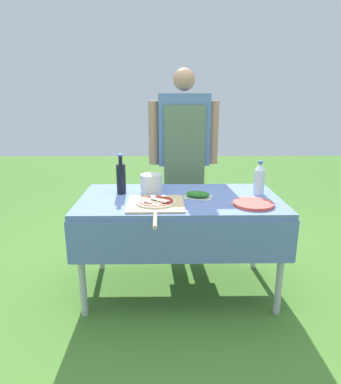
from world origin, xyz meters
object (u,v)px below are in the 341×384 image
at_px(herb_container, 198,195).
at_px(oil_bottle, 121,178).
at_px(prep_table, 180,208).
at_px(water_bottle, 259,179).
at_px(pizza_on_peel, 156,203).
at_px(plate_stack, 253,204).
at_px(person_cook, 183,148).
at_px(mixing_tub, 151,184).

bearing_deg(herb_container, oil_bottle, 167.88).
bearing_deg(prep_table, water_bottle, 7.30).
distance_m(pizza_on_peel, plate_stack, 0.64).
bearing_deg(herb_container, prep_table, 177.61).
distance_m(prep_table, plate_stack, 0.52).
relative_size(water_bottle, herb_container, 1.07).
xyz_separation_m(person_cook, plate_stack, (0.41, -0.91, -0.24)).
height_order(pizza_on_peel, oil_bottle, oil_bottle).
bearing_deg(water_bottle, oil_bottle, 177.76).
distance_m(person_cook, pizza_on_peel, 0.95).
xyz_separation_m(pizza_on_peel, plate_stack, (0.64, -0.01, -0.00)).
distance_m(person_cook, plate_stack, 1.03).
bearing_deg(mixing_tub, pizza_on_peel, -82.04).
bearing_deg(plate_stack, mixing_tub, 155.46).
xyz_separation_m(prep_table, mixing_tub, (-0.21, 0.12, 0.15)).
bearing_deg(oil_bottle, water_bottle, -2.24).
relative_size(mixing_tub, plate_stack, 0.60).
height_order(water_bottle, plate_stack, water_bottle).
height_order(pizza_on_peel, mixing_tub, mixing_tub).
relative_size(water_bottle, mixing_tub, 1.53).
distance_m(prep_table, person_cook, 0.79).
bearing_deg(oil_bottle, herb_container, -12.12).
height_order(mixing_tub, plate_stack, mixing_tub).
distance_m(prep_table, water_bottle, 0.61).
bearing_deg(water_bottle, person_cook, 128.78).
xyz_separation_m(oil_bottle, plate_stack, (0.90, -0.30, -0.11)).
relative_size(pizza_on_peel, herb_container, 2.70).
height_order(prep_table, pizza_on_peel, pizza_on_peel).
distance_m(water_bottle, mixing_tub, 0.79).
xyz_separation_m(person_cook, herb_container, (0.07, -0.72, -0.23)).
height_order(person_cook, water_bottle, person_cook).
bearing_deg(prep_table, pizza_on_peel, -132.72).
bearing_deg(person_cook, mixing_tub, 63.41).
distance_m(pizza_on_peel, water_bottle, 0.79).
height_order(person_cook, plate_stack, person_cook).
xyz_separation_m(prep_table, herb_container, (0.13, -0.01, 0.10)).
relative_size(pizza_on_peel, water_bottle, 2.52).
relative_size(pizza_on_peel, oil_bottle, 2.12).
relative_size(oil_bottle, mixing_tub, 1.82).
height_order(prep_table, person_cook, person_cook).
relative_size(person_cook, plate_stack, 6.17).
relative_size(person_cook, mixing_tub, 10.24).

